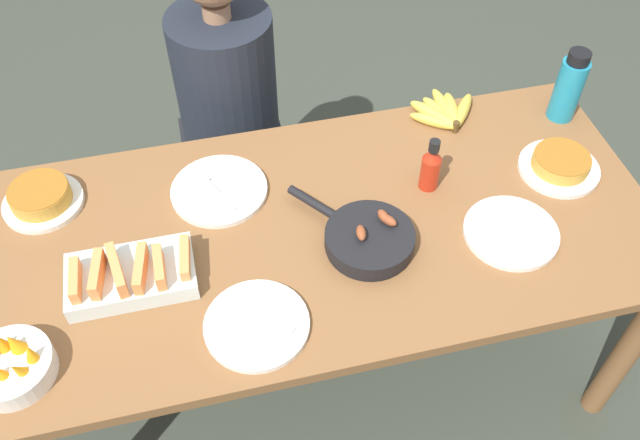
# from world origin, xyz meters

# --- Properties ---
(ground_plane) EXTENTS (14.00, 14.00, 0.00)m
(ground_plane) POSITION_xyz_m (0.00, 0.00, 0.00)
(ground_plane) COLOR #383D33
(dining_table) EXTENTS (1.80, 0.83, 0.73)m
(dining_table) POSITION_xyz_m (0.00, 0.00, 0.64)
(dining_table) COLOR brown
(dining_table) RESTS_ON ground_plane
(banana_bunch) EXTENTS (0.24, 0.20, 0.04)m
(banana_bunch) POSITION_xyz_m (0.47, 0.34, 0.75)
(banana_bunch) COLOR gold
(banana_bunch) RESTS_ON dining_table
(melon_tray) EXTENTS (0.31, 0.18, 0.10)m
(melon_tray) POSITION_xyz_m (-0.49, -0.07, 0.77)
(melon_tray) COLOR silver
(melon_tray) RESTS_ON dining_table
(skillet) EXTENTS (0.29, 0.33, 0.08)m
(skillet) POSITION_xyz_m (0.11, -0.09, 0.76)
(skillet) COLOR black
(skillet) RESTS_ON dining_table
(frittata_plate_center) EXTENTS (0.21, 0.21, 0.06)m
(frittata_plate_center) POSITION_xyz_m (-0.71, 0.25, 0.76)
(frittata_plate_center) COLOR silver
(frittata_plate_center) RESTS_ON dining_table
(frittata_plate_side) EXTENTS (0.23, 0.23, 0.06)m
(frittata_plate_side) POSITION_xyz_m (0.71, 0.05, 0.75)
(frittata_plate_side) COLOR silver
(frittata_plate_side) RESTS_ON dining_table
(empty_plate_near_front) EXTENTS (0.27, 0.27, 0.02)m
(empty_plate_near_front) POSITION_xyz_m (-0.24, 0.19, 0.74)
(empty_plate_near_front) COLOR silver
(empty_plate_near_front) RESTS_ON dining_table
(empty_plate_far_left) EXTENTS (0.25, 0.25, 0.02)m
(empty_plate_far_left) POSITION_xyz_m (0.48, -0.14, 0.74)
(empty_plate_far_left) COLOR silver
(empty_plate_far_left) RESTS_ON dining_table
(empty_plate_far_right) EXTENTS (0.25, 0.25, 0.02)m
(empty_plate_far_right) POSITION_xyz_m (-0.21, -0.26, 0.74)
(empty_plate_far_right) COLOR silver
(empty_plate_far_right) RESTS_ON dining_table
(fruit_bowl_mango) EXTENTS (0.19, 0.19, 0.11)m
(fruit_bowl_mango) POSITION_xyz_m (-0.76, -0.25, 0.77)
(fruit_bowl_mango) COLOR silver
(fruit_bowl_mango) RESTS_ON dining_table
(water_bottle) EXTENTS (0.08, 0.08, 0.23)m
(water_bottle) POSITION_xyz_m (0.82, 0.27, 0.84)
(water_bottle) COLOR teal
(water_bottle) RESTS_ON dining_table
(hot_sauce_bottle) EXTENTS (0.05, 0.05, 0.17)m
(hot_sauce_bottle) POSITION_xyz_m (0.33, 0.08, 0.80)
(hot_sauce_bottle) COLOR #B72814
(hot_sauce_bottle) RESTS_ON dining_table
(person_figure) EXTENTS (0.36, 0.36, 1.19)m
(person_figure) POSITION_xyz_m (-0.15, 0.69, 0.49)
(person_figure) COLOR black
(person_figure) RESTS_ON ground_plane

